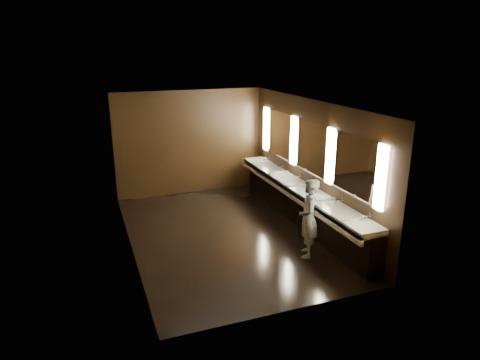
# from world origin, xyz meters

# --- Properties ---
(floor) EXTENTS (6.00, 6.00, 0.00)m
(floor) POSITION_xyz_m (0.00, 0.00, 0.00)
(floor) COLOR black
(floor) RESTS_ON ground
(ceiling) EXTENTS (4.00, 6.00, 0.02)m
(ceiling) POSITION_xyz_m (0.00, 0.00, 2.80)
(ceiling) COLOR #2D2D2B
(ceiling) RESTS_ON wall_back
(wall_back) EXTENTS (4.00, 0.02, 2.80)m
(wall_back) POSITION_xyz_m (0.00, 3.00, 1.40)
(wall_back) COLOR black
(wall_back) RESTS_ON floor
(wall_front) EXTENTS (4.00, 0.02, 2.80)m
(wall_front) POSITION_xyz_m (0.00, -3.00, 1.40)
(wall_front) COLOR black
(wall_front) RESTS_ON floor
(wall_left) EXTENTS (0.02, 6.00, 2.80)m
(wall_left) POSITION_xyz_m (-2.00, 0.00, 1.40)
(wall_left) COLOR black
(wall_left) RESTS_ON floor
(wall_right) EXTENTS (0.02, 6.00, 2.80)m
(wall_right) POSITION_xyz_m (2.00, 0.00, 1.40)
(wall_right) COLOR black
(wall_right) RESTS_ON floor
(sink_counter) EXTENTS (0.55, 5.40, 1.01)m
(sink_counter) POSITION_xyz_m (1.79, 0.00, 0.50)
(sink_counter) COLOR black
(sink_counter) RESTS_ON floor
(mirror_band) EXTENTS (0.06, 5.03, 1.15)m
(mirror_band) POSITION_xyz_m (1.98, -0.00, 1.75)
(mirror_band) COLOR white
(mirror_band) RESTS_ON wall_right
(person) EXTENTS (0.57, 0.66, 1.54)m
(person) POSITION_xyz_m (1.15, -1.47, 0.77)
(person) COLOR #99D8E4
(person) RESTS_ON floor
(trash_bin) EXTENTS (0.39, 0.39, 0.58)m
(trash_bin) POSITION_xyz_m (1.58, -0.65, 0.29)
(trash_bin) COLOR black
(trash_bin) RESTS_ON floor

